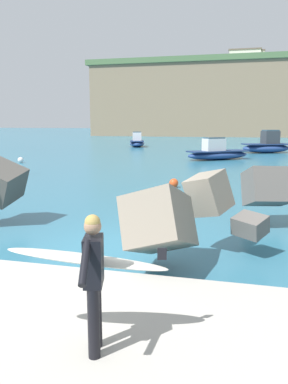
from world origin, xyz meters
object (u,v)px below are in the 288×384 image
boat_near_centre (267,146)px  mooring_buoy_middle (174,183)px  mooring_buoy_inner (21,160)px  surfer_with_board (92,270)px  boat_near_left (137,142)px  station_building_west (245,59)px  station_building_central (250,59)px  station_building_east (223,64)px  boat_mid_right (217,153)px

boat_near_centre → mooring_buoy_middle: bearing=-103.4°
mooring_buoy_inner → surfer_with_board: bearing=-56.3°
surfer_with_board → boat_near_left: 45.54m
station_building_west → station_building_central: 1.55m
boat_near_left → station_building_west: size_ratio=0.54×
surfer_with_board → station_building_east: size_ratio=0.30×
boat_near_centre → mooring_buoy_inner: 24.49m
surfer_with_board → station_building_central: (3.09, 103.74, 18.02)m
boat_near_centre → station_building_west: station_building_west is taller
mooring_buoy_middle → station_building_west: bearing=88.1°
boat_near_left → boat_mid_right: bearing=-54.0°
surfer_with_board → boat_near_left: surfer_with_board is taller
mooring_buoy_inner → mooring_buoy_middle: size_ratio=1.00×
surfer_with_board → mooring_buoy_inner: 26.84m
mooring_buoy_middle → station_building_central: station_building_central is taller
boat_near_centre → station_building_central: station_building_central is taller
station_building_central → station_building_east: size_ratio=1.00×
surfer_with_board → station_building_central: size_ratio=0.30×
station_building_west → station_building_central: bearing=17.7°
boat_mid_right → station_building_central: (3.30, 75.03, 18.71)m
surfer_with_board → station_building_west: 104.85m
boat_near_centre → mooring_buoy_inner: boat_near_centre is taller
mooring_buoy_inner → station_building_east: 89.64m
station_building_east → mooring_buoy_middle: bearing=-88.3°
boat_near_centre → station_building_east: station_building_east is taller
boat_near_centre → station_building_east: 74.56m
surfer_with_board → mooring_buoy_inner: size_ratio=4.80×
boat_near_left → station_building_west: 63.43m
boat_near_left → station_building_central: (14.48, 59.66, 18.69)m
station_building_central → boat_near_centre: bearing=-88.9°
mooring_buoy_inner → mooring_buoy_middle: 15.99m
boat_near_left → mooring_buoy_inner: (-3.48, -21.76, -0.38)m
boat_near_left → boat_near_centre: (15.70, -6.55, 0.12)m
boat_near_centre → mooring_buoy_inner: (-19.18, -15.21, -0.51)m
station_building_central → station_building_west: bearing=-162.3°
mooring_buoy_inner → boat_near_centre: bearing=38.4°
mooring_buoy_middle → boat_mid_right: bearing=85.7°
surfer_with_board → mooring_buoy_inner: surfer_with_board is taller
boat_mid_right → station_building_west: 76.90m
boat_near_centre → boat_mid_right: size_ratio=0.98×
boat_near_left → mooring_buoy_inner: boat_near_left is taller
mooring_buoy_inner → mooring_buoy_middle: (13.53, -8.52, 0.00)m
boat_near_centre → station_building_central: bearing=91.1°
boat_near_centre → station_building_west: bearing=92.4°
boat_mid_right → station_building_east: station_building_east is taller
mooring_buoy_inner → station_building_central: size_ratio=0.06×
boat_near_left → mooring_buoy_inner: 22.04m
surfer_with_board → boat_near_centre: size_ratio=0.38×
station_building_east → mooring_buoy_inner: bearing=-97.0°
mooring_buoy_inner → station_building_west: 84.79m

